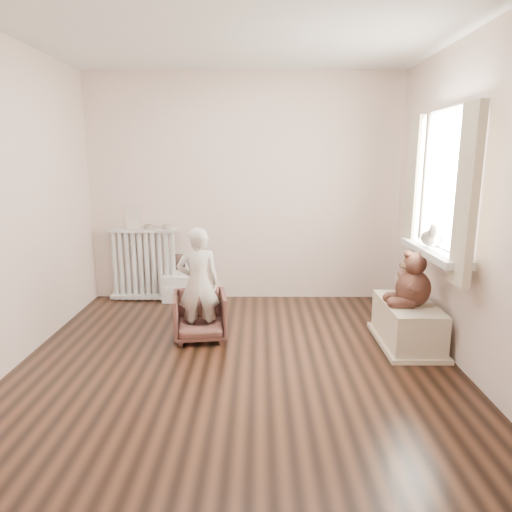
{
  "coord_description": "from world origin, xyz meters",
  "views": [
    {
      "loc": [
        0.18,
        -3.53,
        1.66
      ],
      "look_at": [
        0.15,
        0.45,
        0.8
      ],
      "focal_mm": 32.0,
      "sensor_mm": 36.0,
      "label": 1
    }
  ],
  "objects_px": {
    "plush_cat": "(431,236)",
    "armchair": "(200,316)",
    "toy_vanity": "(178,278)",
    "toy_bench": "(407,323)",
    "radiator": "(144,268)",
    "teddy_bear": "(414,274)",
    "child": "(198,284)"
  },
  "relations": [
    {
      "from": "plush_cat",
      "to": "armchair",
      "type": "bearing_deg",
      "value": -163.45
    },
    {
      "from": "toy_vanity",
      "to": "toy_bench",
      "type": "height_order",
      "value": "toy_vanity"
    },
    {
      "from": "radiator",
      "to": "plush_cat",
      "type": "height_order",
      "value": "plush_cat"
    },
    {
      "from": "radiator",
      "to": "teddy_bear",
      "type": "distance_m",
      "value": 3.04
    },
    {
      "from": "radiator",
      "to": "toy_vanity",
      "type": "relative_size",
      "value": 1.52
    },
    {
      "from": "child",
      "to": "teddy_bear",
      "type": "distance_m",
      "value": 1.9
    },
    {
      "from": "toy_bench",
      "to": "plush_cat",
      "type": "relative_size",
      "value": 3.23
    },
    {
      "from": "radiator",
      "to": "teddy_bear",
      "type": "height_order",
      "value": "teddy_bear"
    },
    {
      "from": "toy_vanity",
      "to": "toy_bench",
      "type": "distance_m",
      "value": 2.62
    },
    {
      "from": "toy_bench",
      "to": "teddy_bear",
      "type": "xyz_separation_m",
      "value": [
        0.0,
        -0.07,
        0.47
      ]
    },
    {
      "from": "armchair",
      "to": "plush_cat",
      "type": "height_order",
      "value": "plush_cat"
    },
    {
      "from": "radiator",
      "to": "toy_bench",
      "type": "bearing_deg",
      "value": -25.78
    },
    {
      "from": "toy_vanity",
      "to": "child",
      "type": "relative_size",
      "value": 0.54
    },
    {
      "from": "child",
      "to": "radiator",
      "type": "bearing_deg",
      "value": -65.67
    },
    {
      "from": "radiator",
      "to": "armchair",
      "type": "xyz_separation_m",
      "value": [
        0.81,
        -1.19,
        -0.17
      ]
    },
    {
      "from": "radiator",
      "to": "plush_cat",
      "type": "relative_size",
      "value": 3.32
    },
    {
      "from": "armchair",
      "to": "plush_cat",
      "type": "xyz_separation_m",
      "value": [
        2.03,
        -0.13,
        0.78
      ]
    },
    {
      "from": "radiator",
      "to": "toy_vanity",
      "type": "bearing_deg",
      "value": -4.23
    },
    {
      "from": "radiator",
      "to": "toy_vanity",
      "type": "distance_m",
      "value": 0.42
    },
    {
      "from": "teddy_bear",
      "to": "armchair",
      "type": "bearing_deg",
      "value": 176.42
    },
    {
      "from": "toy_bench",
      "to": "teddy_bear",
      "type": "distance_m",
      "value": 0.47
    },
    {
      "from": "teddy_bear",
      "to": "plush_cat",
      "type": "bearing_deg",
      "value": 21.27
    },
    {
      "from": "plush_cat",
      "to": "toy_vanity",
      "type": "bearing_deg",
      "value": 172.36
    },
    {
      "from": "toy_vanity",
      "to": "armchair",
      "type": "relative_size",
      "value": 1.14
    },
    {
      "from": "toy_bench",
      "to": "armchair",
      "type": "bearing_deg",
      "value": 176.52
    },
    {
      "from": "toy_bench",
      "to": "plush_cat",
      "type": "xyz_separation_m",
      "value": [
        0.14,
        -0.02,
        0.8
      ]
    },
    {
      "from": "child",
      "to": "teddy_bear",
      "type": "bearing_deg",
      "value": 167.22
    },
    {
      "from": "radiator",
      "to": "toy_bench",
      "type": "relative_size",
      "value": 1.03
    },
    {
      "from": "toy_vanity",
      "to": "teddy_bear",
      "type": "relative_size",
      "value": 1.16
    },
    {
      "from": "armchair",
      "to": "child",
      "type": "xyz_separation_m",
      "value": [
        0.0,
        -0.05,
        0.32
      ]
    },
    {
      "from": "radiator",
      "to": "toy_bench",
      "type": "distance_m",
      "value": 3.0
    },
    {
      "from": "armchair",
      "to": "plush_cat",
      "type": "bearing_deg",
      "value": -12.57
    }
  ]
}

